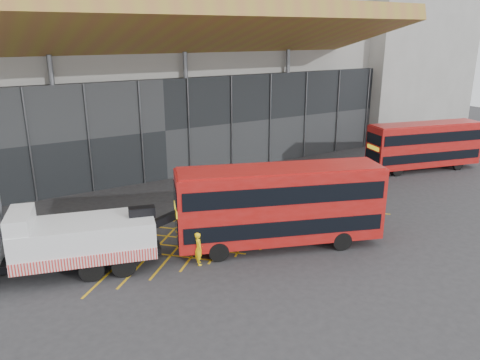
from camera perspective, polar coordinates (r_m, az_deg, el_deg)
ground_plane at (r=28.20m, az=-3.68°, el=-6.40°), size 120.00×120.00×0.00m
road_markings at (r=28.90m, az=-0.85°, el=-5.73°), size 19.96×7.16×0.01m
construction_building at (r=43.62m, az=-13.15°, el=13.88°), size 55.00×23.97×18.00m
east_building at (r=58.58m, az=17.91°, el=15.33°), size 15.00×12.00×20.00m
recovery_truck at (r=24.57m, az=-23.02°, el=-6.75°), size 11.78×5.35×4.11m
bus_towed at (r=25.57m, az=4.83°, el=-2.85°), size 11.42×6.25×4.57m
bus_second at (r=43.24m, az=21.54°, el=4.09°), size 10.33×4.65×4.10m
worker at (r=24.24m, az=-5.06°, el=-8.29°), size 0.56×0.73×1.78m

